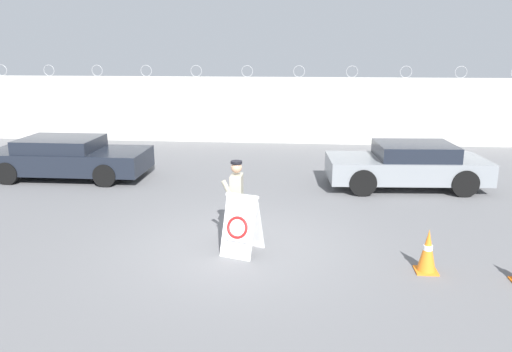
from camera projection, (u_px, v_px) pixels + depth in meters
ground_plane at (237, 246)px, 9.79m from camera, size 90.00×90.00×0.00m
perimeter_wall at (273, 110)px, 20.21m from camera, size 36.00×0.30×3.11m
barricade_sign at (241, 225)px, 9.31m from camera, size 0.81×0.89×1.15m
security_guard at (237, 198)px, 9.74m from camera, size 0.37×0.60×1.67m
traffic_cone_mid at (428, 251)px, 8.57m from camera, size 0.37×0.37×0.77m
parked_car_front_coupe at (68, 157)px, 14.83m from camera, size 4.62×2.04×1.21m
parked_car_far_side at (407, 165)px, 13.75m from camera, size 4.37×2.14×1.24m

